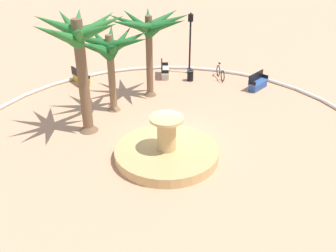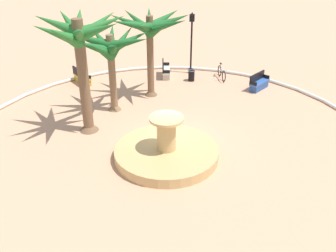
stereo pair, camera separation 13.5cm
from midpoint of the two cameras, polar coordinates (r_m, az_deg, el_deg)
name	(u,v)px [view 2 (the right image)]	position (r m, az deg, el deg)	size (l,w,h in m)	color
ground_plane	(169,140)	(17.92, 0.31, -2.13)	(80.00, 80.00, 0.00)	tan
plaza_curb	(169,138)	(17.87, 0.31, -1.85)	(19.88, 19.88, 0.20)	silver
fountain	(166,152)	(16.50, 0.00, -3.88)	(4.54, 4.54, 1.97)	tan
palm_tree_near_fountain	(150,29)	(21.32, -2.51, 14.43)	(4.59, 4.63, 4.91)	brown
palm_tree_by_curb	(80,43)	(17.50, -12.94, 12.13)	(4.31, 4.25, 5.73)	brown
palm_tree_mid_plaza	(110,48)	(19.77, -8.51, 11.58)	(4.38, 4.20, 4.42)	brown
bench_east	(166,72)	(25.30, -0.19, 8.20)	(0.75, 1.66, 1.00)	beige
bench_west	(259,84)	(23.98, 13.69, 6.20)	(1.31, 1.61, 1.00)	#335BA8
bench_north	(82,78)	(24.76, -12.66, 7.03)	(1.49, 1.48, 1.00)	gold
lamppost	(191,38)	(25.38, 3.71, 13.05)	(0.32, 0.32, 4.07)	black
trash_bin	(191,75)	(24.62, 3.71, 7.66)	(0.46, 0.46, 0.73)	black
bicycle_red_frame	(222,73)	(25.20, 8.24, 7.91)	(0.63, 1.66, 0.94)	black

